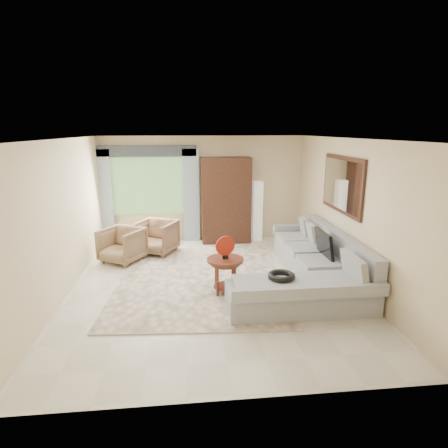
{
  "coord_description": "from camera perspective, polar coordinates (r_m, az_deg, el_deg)",
  "views": [
    {
      "loc": [
        -0.46,
        -6.31,
        2.75
      ],
      "look_at": [
        0.25,
        0.35,
        1.05
      ],
      "focal_mm": 30.0,
      "sensor_mm": 36.0,
      "label": 1
    }
  ],
  "objects": [
    {
      "name": "coffee_table",
      "position": [
        6.46,
        0.2,
        -7.79
      ],
      "size": [
        0.63,
        0.63,
        0.63
      ],
      "rotation": [
        0.0,
        0.0,
        0.01
      ],
      "color": "#461F12",
      "rests_on": "ground"
    },
    {
      "name": "window",
      "position": [
        9.42,
        -11.5,
        5.72
      ],
      "size": [
        1.8,
        0.04,
        1.4
      ],
      "primitive_type": "cube",
      "color": "#669E59",
      "rests_on": "wall_back"
    },
    {
      "name": "potted_plant",
      "position": [
        9.29,
        -16.62,
        -1.83
      ],
      "size": [
        0.59,
        0.54,
        0.55
      ],
      "primitive_type": "imported",
      "rotation": [
        0.0,
        0.0,
        0.26
      ],
      "color": "#999999",
      "rests_on": "ground"
    },
    {
      "name": "valance",
      "position": [
        9.27,
        -11.8,
        10.86
      ],
      "size": [
        2.4,
        0.12,
        0.26
      ],
      "primitive_type": "cube",
      "color": "#1E232D",
      "rests_on": "wall_back"
    },
    {
      "name": "ground",
      "position": [
        6.9,
        -1.78,
        -9.25
      ],
      "size": [
        6.0,
        6.0,
        0.0
      ],
      "primitive_type": "plane",
      "color": "silver",
      "rests_on": "ground"
    },
    {
      "name": "curtain_right",
      "position": [
        9.33,
        -5.02,
        4.32
      ],
      "size": [
        0.4,
        0.08,
        2.3
      ],
      "primitive_type": "cube",
      "color": "#9EB7CC",
      "rests_on": "ground"
    },
    {
      "name": "floor_lamp",
      "position": [
        9.48,
        5.06,
        2.01
      ],
      "size": [
        0.24,
        0.24,
        1.5
      ],
      "primitive_type": "cube",
      "color": "silver",
      "rests_on": "ground"
    },
    {
      "name": "red_disc",
      "position": [
        6.28,
        0.2,
        -3.33
      ],
      "size": [
        0.33,
        0.11,
        0.34
      ],
      "primitive_type": "cylinder",
      "rotation": [
        1.57,
        0.0,
        0.27
      ],
      "color": "#9E1F0F",
      "rests_on": "coffee_table"
    },
    {
      "name": "wall_mirror",
      "position": [
        7.34,
        17.53,
        5.75
      ],
      "size": [
        0.05,
        1.7,
        1.05
      ],
      "color": "black",
      "rests_on": "wall_right"
    },
    {
      "name": "sectional_sofa",
      "position": [
        6.98,
        13.18,
        -6.85
      ],
      "size": [
        2.3,
        3.46,
        0.9
      ],
      "color": "#A5A7AE",
      "rests_on": "ground"
    },
    {
      "name": "garden_hose",
      "position": [
        5.92,
        8.73,
        -7.81
      ],
      "size": [
        0.43,
        0.43,
        0.09
      ],
      "primitive_type": "torus",
      "color": "black",
      "rests_on": "sectional_sofa"
    },
    {
      "name": "armoire",
      "position": [
        9.25,
        0.29,
        3.65
      ],
      "size": [
        1.2,
        0.55,
        2.1
      ],
      "primitive_type": "cube",
      "color": "black",
      "rests_on": "ground"
    },
    {
      "name": "tv_screen",
      "position": [
        7.07,
        15.01,
        -2.95
      ],
      "size": [
        0.14,
        0.74,
        0.48
      ],
      "primitive_type": "cube",
      "rotation": [
        0.0,
        -0.17,
        0.0
      ],
      "color": "black",
      "rests_on": "sectional_sofa"
    },
    {
      "name": "curtain_left",
      "position": [
        9.53,
        -17.78,
        3.9
      ],
      "size": [
        0.4,
        0.08,
        2.3
      ],
      "primitive_type": "cube",
      "color": "#9EB7CC",
      "rests_on": "ground"
    },
    {
      "name": "armchair_right",
      "position": [
        8.63,
        -10.25,
        -1.96
      ],
      "size": [
        1.08,
        1.09,
        0.75
      ],
      "primitive_type": "imported",
      "rotation": [
        0.0,
        0.0,
        -0.44
      ],
      "color": "#9C7555",
      "rests_on": "ground"
    },
    {
      "name": "armchair_left",
      "position": [
        8.24,
        -15.26,
        -3.11
      ],
      "size": [
        1.08,
        1.09,
        0.73
      ],
      "primitive_type": "imported",
      "rotation": [
        0.0,
        0.0,
        -0.54
      ],
      "color": "#8B6C4C",
      "rests_on": "ground"
    },
    {
      "name": "area_rug",
      "position": [
        7.2,
        -3.61,
        -8.17
      ],
      "size": [
        3.27,
        4.2,
        0.02
      ],
      "primitive_type": "cube",
      "rotation": [
        0.0,
        0.0,
        -0.07
      ],
      "color": "beige",
      "rests_on": "ground"
    }
  ]
}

